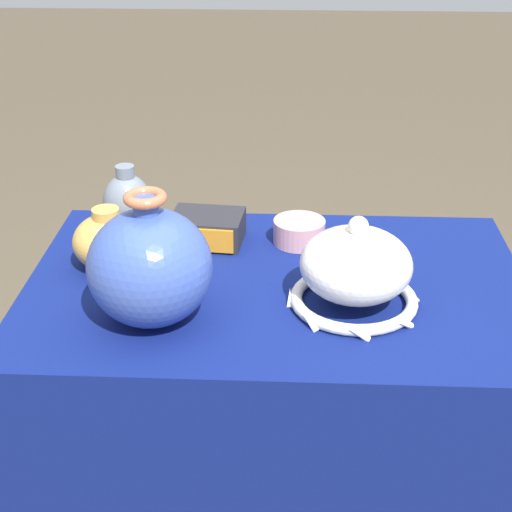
{
  "coord_description": "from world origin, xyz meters",
  "views": [
    {
      "loc": [
        0.02,
        -1.31,
        1.42
      ],
      "look_at": [
        -0.04,
        -0.08,
        0.79
      ],
      "focal_mm": 55.0,
      "sensor_mm": 36.0,
      "label": 1
    }
  ],
  "objects_px": {
    "vase_tall_bulbous": "(150,267)",
    "jar_round_ochre": "(108,241)",
    "pot_squat_rose": "(299,231)",
    "mosaic_tile_box": "(207,228)",
    "jar_round_slate": "(128,204)",
    "vase_dome_bell": "(356,271)"
  },
  "relations": [
    {
      "from": "vase_dome_bell",
      "to": "jar_round_slate",
      "type": "height_order",
      "value": "vase_dome_bell"
    },
    {
      "from": "mosaic_tile_box",
      "to": "jar_round_slate",
      "type": "distance_m",
      "value": 0.18
    },
    {
      "from": "vase_dome_bell",
      "to": "pot_squat_rose",
      "type": "bearing_deg",
      "value": 111.34
    },
    {
      "from": "mosaic_tile_box",
      "to": "pot_squat_rose",
      "type": "relative_size",
      "value": 1.45
    },
    {
      "from": "mosaic_tile_box",
      "to": "jar_round_ochre",
      "type": "bearing_deg",
      "value": -140.79
    },
    {
      "from": "vase_dome_bell",
      "to": "pot_squat_rose",
      "type": "xyz_separation_m",
      "value": [
        -0.1,
        0.25,
        -0.04
      ]
    },
    {
      "from": "pot_squat_rose",
      "to": "jar_round_ochre",
      "type": "height_order",
      "value": "jar_round_ochre"
    },
    {
      "from": "vase_tall_bulbous",
      "to": "pot_squat_rose",
      "type": "distance_m",
      "value": 0.42
    },
    {
      "from": "vase_dome_bell",
      "to": "vase_tall_bulbous",
      "type": "bearing_deg",
      "value": -169.28
    },
    {
      "from": "pot_squat_rose",
      "to": "jar_round_ochre",
      "type": "xyz_separation_m",
      "value": [
        -0.37,
        -0.13,
        0.03
      ]
    },
    {
      "from": "vase_tall_bulbous",
      "to": "jar_round_ochre",
      "type": "xyz_separation_m",
      "value": [
        -0.12,
        0.19,
        -0.05
      ]
    },
    {
      "from": "pot_squat_rose",
      "to": "jar_round_slate",
      "type": "relative_size",
      "value": 0.71
    },
    {
      "from": "jar_round_slate",
      "to": "mosaic_tile_box",
      "type": "bearing_deg",
      "value": -10.79
    },
    {
      "from": "vase_tall_bulbous",
      "to": "mosaic_tile_box",
      "type": "bearing_deg",
      "value": 78.63
    },
    {
      "from": "vase_dome_bell",
      "to": "mosaic_tile_box",
      "type": "distance_m",
      "value": 0.38
    },
    {
      "from": "mosaic_tile_box",
      "to": "jar_round_ochre",
      "type": "distance_m",
      "value": 0.22
    },
    {
      "from": "vase_tall_bulbous",
      "to": "vase_dome_bell",
      "type": "relative_size",
      "value": 0.99
    },
    {
      "from": "jar_round_ochre",
      "to": "pot_squat_rose",
      "type": "bearing_deg",
      "value": 18.66
    },
    {
      "from": "mosaic_tile_box",
      "to": "jar_round_slate",
      "type": "relative_size",
      "value": 1.03
    },
    {
      "from": "mosaic_tile_box",
      "to": "jar_round_ochre",
      "type": "xyz_separation_m",
      "value": [
        -0.18,
        -0.12,
        0.03
      ]
    },
    {
      "from": "vase_tall_bulbous",
      "to": "jar_round_ochre",
      "type": "bearing_deg",
      "value": 121.33
    },
    {
      "from": "vase_tall_bulbous",
      "to": "jar_round_ochre",
      "type": "distance_m",
      "value": 0.23
    }
  ]
}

